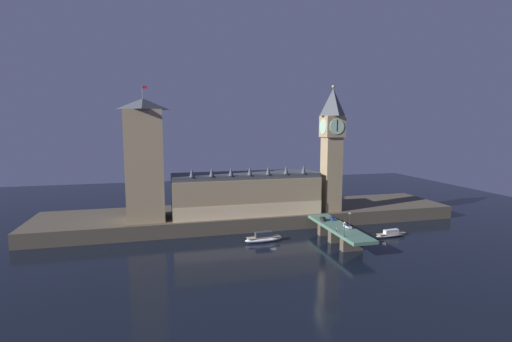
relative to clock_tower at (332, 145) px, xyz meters
name	(u,v)px	position (x,y,z in m)	size (l,w,h in m)	color
ground_plane	(273,243)	(-39.68, -25.89, -41.69)	(400.00, 400.00, 0.00)	black
embankment	(252,215)	(-39.68, 13.11, -38.24)	(220.00, 42.00, 6.90)	#4C4438
parliament_hall	(246,193)	(-45.11, 4.54, -24.29)	(74.68, 20.23, 25.17)	tan
clock_tower	(332,145)	(0.00, 0.00, 0.00)	(10.86, 10.97, 65.72)	tan
victoria_tower	(145,160)	(-94.38, 4.17, -5.85)	(17.46, 17.46, 63.68)	tan
bridge	(339,231)	(-10.39, -30.89, -36.75)	(10.79, 46.00, 7.14)	#4C7560
car_northbound_lead	(323,219)	(-12.77, -19.33, -33.83)	(1.99, 4.38, 1.53)	black
car_southbound_lead	(348,226)	(-8.02, -34.23, -33.84)	(1.94, 4.62, 1.51)	silver
car_southbound_trail	(333,218)	(-8.02, -19.49, -33.85)	(1.87, 3.98, 1.48)	navy
pedestrian_near_rail	(337,229)	(-15.14, -37.95, -33.56)	(0.38, 0.38, 1.86)	black
pedestrian_mid_walk	(344,221)	(-5.64, -26.60, -33.64)	(0.38, 0.38, 1.72)	black
pedestrian_far_rail	(321,220)	(-15.14, -22.15, -33.67)	(0.38, 0.38, 1.67)	black
street_lamp_near	(345,227)	(-15.54, -45.61, -30.64)	(1.34, 0.60, 6.24)	#2D3333
street_lamp_mid	(350,217)	(-5.24, -30.89, -30.71)	(1.34, 0.60, 6.12)	#2D3333
boat_upstream	(264,238)	(-43.20, -22.62, -39.96)	(17.68, 5.14, 4.74)	white
boat_downstream	(391,234)	(17.06, -29.87, -40.42)	(16.90, 5.10, 3.47)	#B2A893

